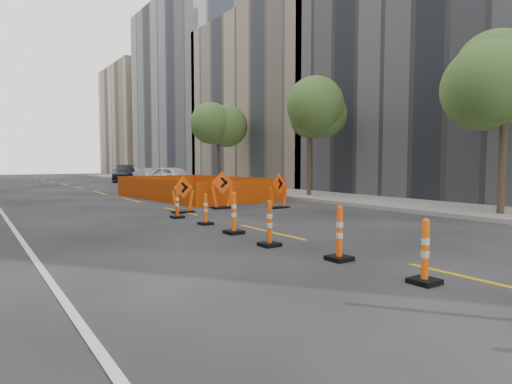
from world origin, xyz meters
TOP-DOWN VIEW (x-y plane):
  - ground_plane at (0.00, 0.00)m, footprint 140.00×140.00m
  - sidewalk_right at (9.00, 12.00)m, footprint 4.00×90.00m
  - bld_right_c at (17.00, 23.80)m, footprint 12.00×16.00m
  - bld_right_d at (17.00, 40.20)m, footprint 12.00×18.00m
  - bld_right_e at (17.00, 58.60)m, footprint 12.00×14.00m
  - tree_r_a at (8.40, 2.00)m, footprint 2.80×2.80m
  - tree_r_b at (8.40, 12.00)m, footprint 2.80×2.80m
  - tree_r_c at (8.40, 22.00)m, footprint 2.80×2.80m
  - channelizer_2 at (-0.91, -1.42)m, footprint 0.41×0.41m
  - channelizer_3 at (-0.86, 0.50)m, footprint 0.43×0.43m
  - channelizer_4 at (-1.16, 2.41)m, footprint 0.42×0.42m
  - channelizer_5 at (-0.96, 4.33)m, footprint 0.45×0.45m
  - channelizer_6 at (-0.81, 6.24)m, footprint 0.38×0.38m
  - channelizer_7 at (-0.91, 8.16)m, footprint 0.40×0.40m
  - chevron_sign_left at (-0.11, 9.45)m, footprint 1.00×0.69m
  - chevron_sign_center at (1.89, 9.98)m, footprint 1.12×0.78m
  - chevron_sign_right at (3.91, 8.77)m, footprint 1.11×0.87m
  - safety_fence at (3.34, 15.45)m, footprint 5.84×9.11m
  - parked_car_near at (5.80, 24.18)m, footprint 3.40×5.13m
  - parked_car_mid at (5.87, 29.31)m, footprint 1.57×4.31m
  - parked_car_far at (5.91, 36.20)m, footprint 3.93×6.05m

SIDE VIEW (x-z plane):
  - ground_plane at x=0.00m, z-range 0.00..0.00m
  - sidewalk_right at x=9.00m, z-range 0.00..0.15m
  - channelizer_6 at x=-0.81m, z-range 0.00..0.97m
  - channelizer_7 at x=-0.91m, z-range 0.00..1.02m
  - channelizer_2 at x=-0.91m, z-range 0.00..1.05m
  - channelizer_4 at x=-1.16m, z-range 0.00..1.07m
  - safety_fence at x=3.34m, z-range 0.00..1.09m
  - channelizer_3 at x=-0.86m, z-range 0.00..1.09m
  - channelizer_5 at x=-0.96m, z-range 0.00..1.13m
  - chevron_sign_left at x=-0.11m, z-range 0.00..1.38m
  - parked_car_mid at x=5.87m, z-range 0.00..1.41m
  - chevron_sign_right at x=3.91m, z-range 0.00..1.46m
  - chevron_sign_center at x=1.89m, z-range 0.00..1.54m
  - parked_car_near at x=5.80m, z-range 0.00..1.62m
  - parked_car_far at x=5.91m, z-range 0.00..1.63m
  - tree_r_a at x=8.40m, z-range 1.55..7.50m
  - tree_r_b at x=8.40m, z-range 1.55..7.50m
  - tree_r_c at x=8.40m, z-range 1.55..7.50m
  - bld_right_c at x=17.00m, z-range 0.00..14.00m
  - bld_right_e at x=17.00m, z-range 0.00..16.00m
  - bld_right_d at x=17.00m, z-range 0.00..20.00m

